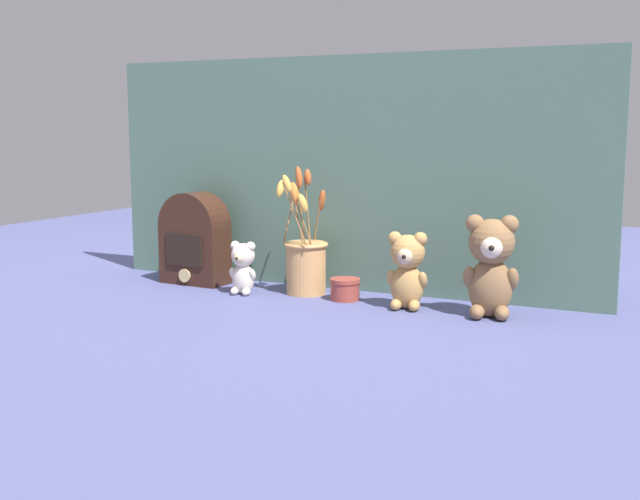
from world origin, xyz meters
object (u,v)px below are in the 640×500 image
teddy_bear_medium (407,269)px  vintage_radio (195,239)px  flower_vase (305,260)px  teddy_bear_small (243,267)px  decorative_tin_tall (345,289)px  teddy_bear_large (491,264)px

teddy_bear_medium → vintage_radio: size_ratio=0.73×
flower_vase → vintage_radio: 0.36m
teddy_bear_small → vintage_radio: (-0.20, 0.07, 0.05)m
teddy_bear_small → vintage_radio: size_ratio=0.55×
teddy_bear_small → decorative_tin_tall: teddy_bear_small is taller
teddy_bear_small → vintage_radio: 0.22m
teddy_bear_large → vintage_radio: bearing=176.9°
teddy_bear_large → flower_vase: 0.52m
vintage_radio → decorative_tin_tall: 0.49m
teddy_bear_large → flower_vase: (-0.52, 0.05, -0.03)m
teddy_bear_medium → teddy_bear_small: teddy_bear_medium is taller
teddy_bear_medium → flower_vase: flower_vase is taller
teddy_bear_small → vintage_radio: bearing=160.2°
teddy_bear_large → vintage_radio: vintage_radio is taller
decorative_tin_tall → teddy_bear_medium: bearing=-8.5°
teddy_bear_large → teddy_bear_small: 0.67m
teddy_bear_large → decorative_tin_tall: size_ratio=3.06×
decorative_tin_tall → teddy_bear_small: bearing=-169.7°
teddy_bear_large → teddy_bear_small: teddy_bear_large is taller
flower_vase → decorative_tin_tall: size_ratio=4.35×
teddy_bear_large → teddy_bear_medium: 0.21m
teddy_bear_small → decorative_tin_tall: bearing=10.3°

